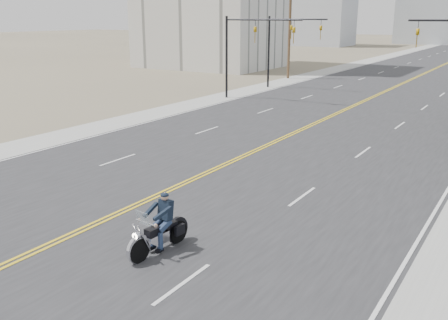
% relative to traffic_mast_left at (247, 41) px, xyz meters
% --- Properties ---
extents(road, '(20.00, 200.00, 0.01)m').
position_rel_traffic_mast_left_xyz_m(road, '(8.98, 38.00, -4.93)').
color(road, '#303033').
rests_on(road, ground).
extents(sidewalk_left, '(3.00, 200.00, 0.01)m').
position_rel_traffic_mast_left_xyz_m(sidewalk_left, '(-2.52, 38.00, -4.93)').
color(sidewalk_left, '#A5A5A0').
rests_on(sidewalk_left, ground).
extents(traffic_mast_left, '(7.10, 0.26, 7.00)m').
position_rel_traffic_mast_left_xyz_m(traffic_mast_left, '(0.00, 0.00, 0.00)').
color(traffic_mast_left, black).
rests_on(traffic_mast_left, ground).
extents(traffic_mast_far, '(6.10, 0.26, 7.00)m').
position_rel_traffic_mast_left_xyz_m(traffic_mast_far, '(-0.33, 8.00, -0.06)').
color(traffic_mast_far, black).
rests_on(traffic_mast_far, ground).
extents(utility_pole_left, '(2.20, 0.30, 10.50)m').
position_rel_traffic_mast_left_xyz_m(utility_pole_left, '(-3.52, 16.00, 0.54)').
color(utility_pole_left, brown).
rests_on(utility_pole_left, ground).
extents(haze_bldg_f, '(12.00, 12.00, 16.00)m').
position_rel_traffic_mast_left_xyz_m(haze_bldg_f, '(-41.02, 98.00, 3.06)').
color(haze_bldg_f, '#ADB2B7').
rests_on(haze_bldg_f, ground).
extents(motorcyclist, '(1.20, 2.44, 1.84)m').
position_rel_traffic_mast_left_xyz_m(motorcyclist, '(12.21, -26.82, -4.02)').
color(motorcyclist, black).
rests_on(motorcyclist, ground).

